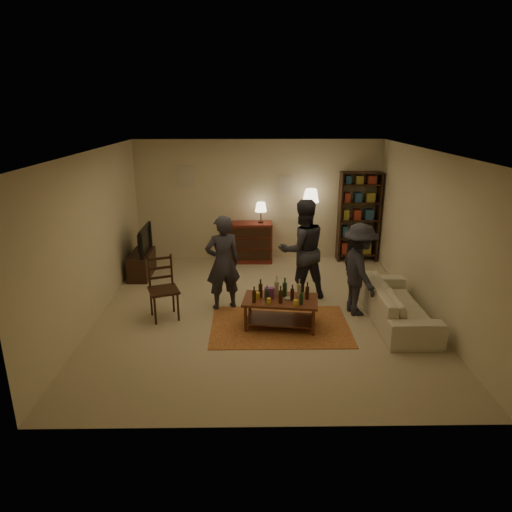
{
  "coord_description": "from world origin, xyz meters",
  "views": [
    {
      "loc": [
        -0.21,
        -7.18,
        3.34
      ],
      "look_at": [
        -0.1,
        0.1,
        0.97
      ],
      "focal_mm": 32.0,
      "sensor_mm": 36.0,
      "label": 1
    }
  ],
  "objects_px": {
    "dresser": "(250,241)",
    "person_left": "(223,263)",
    "dining_chair": "(163,285)",
    "floor_lamp": "(311,201)",
    "person_by_sofa": "(359,270)",
    "person_right": "(302,250)",
    "sofa": "(397,304)",
    "bookshelf": "(359,216)",
    "tv_stand": "(141,258)",
    "coffee_table": "(280,303)"
  },
  "relations": [
    {
      "from": "person_right",
      "to": "person_left",
      "type": "bearing_deg",
      "value": 0.35
    },
    {
      "from": "dining_chair",
      "to": "coffee_table",
      "type": "bearing_deg",
      "value": -32.67
    },
    {
      "from": "dresser",
      "to": "bookshelf",
      "type": "distance_m",
      "value": 2.5
    },
    {
      "from": "person_right",
      "to": "bookshelf",
      "type": "bearing_deg",
      "value": -142.39
    },
    {
      "from": "dresser",
      "to": "person_left",
      "type": "height_order",
      "value": "person_left"
    },
    {
      "from": "dining_chair",
      "to": "floor_lamp",
      "type": "bearing_deg",
      "value": 24.55
    },
    {
      "from": "dresser",
      "to": "person_left",
      "type": "bearing_deg",
      "value": -100.45
    },
    {
      "from": "floor_lamp",
      "to": "sofa",
      "type": "xyz_separation_m",
      "value": [
        1.06,
        -3.05,
        -1.1
      ]
    },
    {
      "from": "person_left",
      "to": "person_by_sofa",
      "type": "xyz_separation_m",
      "value": [
        2.28,
        -0.25,
        -0.05
      ]
    },
    {
      "from": "dresser",
      "to": "person_by_sofa",
      "type": "height_order",
      "value": "person_by_sofa"
    },
    {
      "from": "tv_stand",
      "to": "person_right",
      "type": "xyz_separation_m",
      "value": [
        3.18,
        -1.18,
        0.53
      ]
    },
    {
      "from": "tv_stand",
      "to": "person_left",
      "type": "height_order",
      "value": "person_left"
    },
    {
      "from": "bookshelf",
      "to": "floor_lamp",
      "type": "xyz_separation_m",
      "value": [
        -1.11,
        -0.13,
        0.38
      ]
    },
    {
      "from": "dresser",
      "to": "person_by_sofa",
      "type": "bearing_deg",
      "value": -57.11
    },
    {
      "from": "dining_chair",
      "to": "person_right",
      "type": "relative_size",
      "value": 0.58
    },
    {
      "from": "tv_stand",
      "to": "sofa",
      "type": "bearing_deg",
      "value": -25.34
    },
    {
      "from": "bookshelf",
      "to": "sofa",
      "type": "distance_m",
      "value": 3.26
    },
    {
      "from": "floor_lamp",
      "to": "sofa",
      "type": "relative_size",
      "value": 0.8
    },
    {
      "from": "person_left",
      "to": "floor_lamp",
      "type": "bearing_deg",
      "value": -144.06
    },
    {
      "from": "tv_stand",
      "to": "person_left",
      "type": "relative_size",
      "value": 0.64
    },
    {
      "from": "sofa",
      "to": "person_by_sofa",
      "type": "xyz_separation_m",
      "value": [
        -0.59,
        0.32,
        0.48
      ]
    },
    {
      "from": "dining_chair",
      "to": "person_right",
      "type": "height_order",
      "value": "person_right"
    },
    {
      "from": "dresser",
      "to": "floor_lamp",
      "type": "bearing_deg",
      "value": -2.73
    },
    {
      "from": "person_left",
      "to": "person_by_sofa",
      "type": "distance_m",
      "value": 2.29
    },
    {
      "from": "tv_stand",
      "to": "person_right",
      "type": "relative_size",
      "value": 0.58
    },
    {
      "from": "coffee_table",
      "to": "dining_chair",
      "type": "height_order",
      "value": "dining_chair"
    },
    {
      "from": "tv_stand",
      "to": "sofa",
      "type": "distance_m",
      "value": 5.14
    },
    {
      "from": "floor_lamp",
      "to": "sofa",
      "type": "height_order",
      "value": "floor_lamp"
    },
    {
      "from": "dresser",
      "to": "sofa",
      "type": "relative_size",
      "value": 0.65
    },
    {
      "from": "sofa",
      "to": "person_right",
      "type": "bearing_deg",
      "value": 55.08
    },
    {
      "from": "dresser",
      "to": "sofa",
      "type": "bearing_deg",
      "value": -52.46
    },
    {
      "from": "dresser",
      "to": "person_left",
      "type": "relative_size",
      "value": 0.82
    },
    {
      "from": "dining_chair",
      "to": "person_left",
      "type": "height_order",
      "value": "person_left"
    },
    {
      "from": "sofa",
      "to": "dining_chair",
      "type": "bearing_deg",
      "value": 86.58
    },
    {
      "from": "person_left",
      "to": "bookshelf",
      "type": "bearing_deg",
      "value": -156.2
    },
    {
      "from": "sofa",
      "to": "bookshelf",
      "type": "bearing_deg",
      "value": -0.82
    },
    {
      "from": "tv_stand",
      "to": "dresser",
      "type": "bearing_deg",
      "value": 22.07
    },
    {
      "from": "floor_lamp",
      "to": "person_by_sofa",
      "type": "height_order",
      "value": "floor_lamp"
    },
    {
      "from": "dining_chair",
      "to": "person_right",
      "type": "distance_m",
      "value": 2.54
    },
    {
      "from": "coffee_table",
      "to": "person_by_sofa",
      "type": "distance_m",
      "value": 1.47
    },
    {
      "from": "dining_chair",
      "to": "sofa",
      "type": "relative_size",
      "value": 0.51
    },
    {
      "from": "sofa",
      "to": "person_right",
      "type": "height_order",
      "value": "person_right"
    },
    {
      "from": "floor_lamp",
      "to": "person_by_sofa",
      "type": "distance_m",
      "value": 2.84
    },
    {
      "from": "coffee_table",
      "to": "sofa",
      "type": "relative_size",
      "value": 0.6
    },
    {
      "from": "dresser",
      "to": "person_left",
      "type": "xyz_separation_m",
      "value": [
        -0.47,
        -2.55,
        0.35
      ]
    },
    {
      "from": "floor_lamp",
      "to": "coffee_table",
      "type": "bearing_deg",
      "value": -104.97
    },
    {
      "from": "person_left",
      "to": "person_right",
      "type": "distance_m",
      "value": 1.48
    },
    {
      "from": "floor_lamp",
      "to": "dresser",
      "type": "bearing_deg",
      "value": 177.27
    },
    {
      "from": "coffee_table",
      "to": "person_by_sofa",
      "type": "relative_size",
      "value": 0.79
    },
    {
      "from": "bookshelf",
      "to": "person_left",
      "type": "distance_m",
      "value": 3.91
    }
  ]
}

